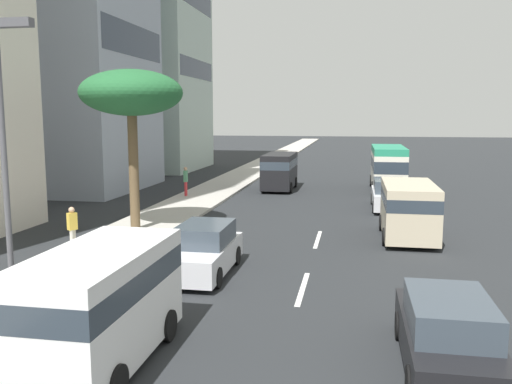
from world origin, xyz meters
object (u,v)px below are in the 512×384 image
at_px(van_sixth, 99,300).
at_px(palm_tree, 131,95).
at_px(van_second, 409,207).
at_px(car_third, 204,251).
at_px(car_fourth, 447,335).
at_px(van_fifth, 280,169).
at_px(minibus_lead, 388,166).
at_px(pedestrian_mid_block, 72,227).
at_px(pedestrian_near_lamp, 186,180).
at_px(car_seventh, 389,195).
at_px(street_lamp, 7,141).

bearing_deg(van_sixth, palm_tree, -160.32).
relative_size(van_second, car_third, 1.12).
xyz_separation_m(car_fourth, van_fifth, (26.22, 7.05, 0.67)).
bearing_deg(car_third, van_second, 132.51).
bearing_deg(car_fourth, van_sixth, 98.08).
bearing_deg(minibus_lead, pedestrian_mid_block, 148.11).
relative_size(minibus_lead, car_fourth, 1.53).
bearing_deg(pedestrian_near_lamp, car_fourth, 24.46).
height_order(car_fourth, palm_tree, palm_tree).
bearing_deg(car_fourth, minibus_lead, -0.69).
bearing_deg(pedestrian_near_lamp, pedestrian_mid_block, -4.97).
bearing_deg(minibus_lead, van_second, -179.96).
bearing_deg(car_third, pedestrian_mid_block, -104.87).
height_order(van_second, car_third, van_second).
xyz_separation_m(minibus_lead, van_second, (-15.04, -0.01, -0.32)).
xyz_separation_m(pedestrian_near_lamp, palm_tree, (-10.07, -0.88, 4.86)).
relative_size(van_sixth, car_seventh, 0.98).
bearing_deg(car_seventh, van_second, -177.07).
relative_size(van_second, street_lamp, 0.67).
bearing_deg(street_lamp, car_fourth, -92.17).
height_order(car_third, van_fifth, van_fifth).
bearing_deg(car_third, car_seventh, 154.14).
height_order(van_fifth, pedestrian_near_lamp, van_fifth).
height_order(minibus_lead, van_sixth, minibus_lead).
bearing_deg(pedestrian_mid_block, pedestrian_near_lamp, -147.29).
distance_m(van_fifth, palm_tree, 16.27).
bearing_deg(car_seventh, van_fifth, 46.12).
height_order(pedestrian_near_lamp, pedestrian_mid_block, pedestrian_near_lamp).
relative_size(minibus_lead, car_third, 1.59).
bearing_deg(car_fourth, van_second, -1.58).
distance_m(palm_tree, street_lamp, 11.06).
bearing_deg(car_fourth, car_third, 49.55).
height_order(pedestrian_near_lamp, palm_tree, palm_tree).
bearing_deg(pedestrian_mid_block, street_lamp, 50.78).
xyz_separation_m(minibus_lead, van_sixth, (-28.21, 7.35, -0.26)).
distance_m(minibus_lead, palm_tree, 20.31).
bearing_deg(van_second, palm_tree, 94.63).
height_order(van_sixth, car_seventh, van_sixth).
distance_m(van_second, van_sixth, 15.09).
relative_size(van_fifth, street_lamp, 0.70).
bearing_deg(van_fifth, van_second, 27.74).
relative_size(pedestrian_mid_block, street_lamp, 0.23).
relative_size(van_second, car_fourth, 1.08).
bearing_deg(car_third, street_lamp, -30.56).
bearing_deg(car_seventh, car_fourth, -179.89).
distance_m(van_sixth, pedestrian_near_lamp, 22.91).
xyz_separation_m(car_fourth, car_seventh, (19.47, 0.04, 0.03)).
relative_size(van_second, palm_tree, 0.70).
xyz_separation_m(van_fifth, pedestrian_mid_block, (-19.05, 5.10, -0.37)).
height_order(car_fourth, van_sixth, van_sixth).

